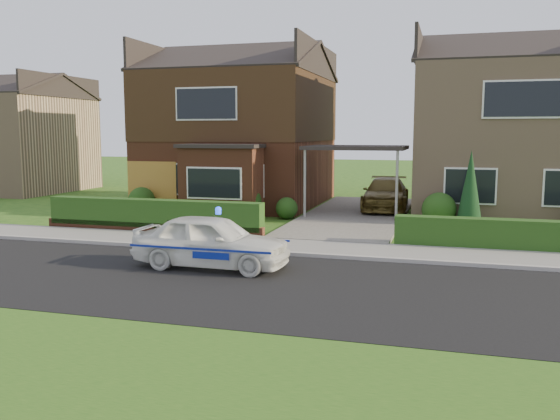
% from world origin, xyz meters
% --- Properties ---
extents(ground, '(120.00, 120.00, 0.00)m').
position_xyz_m(ground, '(0.00, 0.00, 0.00)').
color(ground, '#255015').
rests_on(ground, ground).
extents(road, '(60.00, 6.00, 0.02)m').
position_xyz_m(road, '(0.00, 0.00, 0.00)').
color(road, black).
rests_on(road, ground).
extents(kerb, '(60.00, 0.16, 0.12)m').
position_xyz_m(kerb, '(0.00, 3.05, 0.06)').
color(kerb, '#9E9993').
rests_on(kerb, ground).
extents(sidewalk, '(60.00, 2.00, 0.10)m').
position_xyz_m(sidewalk, '(0.00, 4.10, 0.05)').
color(sidewalk, slate).
rests_on(sidewalk, ground).
extents(grass_verge, '(60.00, 4.00, 0.01)m').
position_xyz_m(grass_verge, '(0.00, -5.00, 0.00)').
color(grass_verge, '#255015').
rests_on(grass_verge, ground).
extents(driveway, '(3.80, 12.00, 0.12)m').
position_xyz_m(driveway, '(0.00, 11.00, 0.06)').
color(driveway, '#666059').
rests_on(driveway, ground).
extents(house_left, '(7.50, 9.53, 7.25)m').
position_xyz_m(house_left, '(-5.78, 13.90, 3.81)').
color(house_left, brown).
rests_on(house_left, ground).
extents(house_right, '(7.50, 8.06, 7.25)m').
position_xyz_m(house_right, '(5.80, 13.99, 3.66)').
color(house_right, tan).
rests_on(house_right, ground).
extents(carport_link, '(3.80, 3.00, 2.77)m').
position_xyz_m(carport_link, '(0.00, 10.95, 2.66)').
color(carport_link, black).
rests_on(carport_link, ground).
extents(garage_door, '(2.20, 0.10, 2.10)m').
position_xyz_m(garage_door, '(-8.25, 9.96, 1.05)').
color(garage_door, '#895F1E').
rests_on(garage_door, ground).
extents(dwarf_wall, '(7.70, 0.25, 0.36)m').
position_xyz_m(dwarf_wall, '(-5.80, 5.30, 0.18)').
color(dwarf_wall, brown).
rests_on(dwarf_wall, ground).
extents(hedge_left, '(7.50, 0.55, 0.90)m').
position_xyz_m(hedge_left, '(-5.80, 5.45, 0.00)').
color(hedge_left, black).
rests_on(hedge_left, ground).
extents(hedge_right, '(7.50, 0.55, 0.80)m').
position_xyz_m(hedge_right, '(5.80, 5.35, 0.00)').
color(hedge_right, black).
rests_on(hedge_right, ground).
extents(shrub_left_far, '(1.08, 1.08, 1.08)m').
position_xyz_m(shrub_left_far, '(-8.50, 9.50, 0.54)').
color(shrub_left_far, black).
rests_on(shrub_left_far, ground).
extents(shrub_left_mid, '(1.32, 1.32, 1.32)m').
position_xyz_m(shrub_left_mid, '(-4.00, 9.30, 0.66)').
color(shrub_left_mid, black).
rests_on(shrub_left_mid, ground).
extents(shrub_left_near, '(0.84, 0.84, 0.84)m').
position_xyz_m(shrub_left_near, '(-2.40, 9.60, 0.42)').
color(shrub_left_near, black).
rests_on(shrub_left_near, ground).
extents(shrub_right_near, '(1.20, 1.20, 1.20)m').
position_xyz_m(shrub_right_near, '(3.20, 9.40, 0.60)').
color(shrub_right_near, black).
rests_on(shrub_right_near, ground).
extents(conifer_a, '(0.90, 0.90, 2.60)m').
position_xyz_m(conifer_a, '(4.20, 9.20, 1.30)').
color(conifer_a, black).
rests_on(conifer_a, ground).
extents(neighbour_left, '(6.50, 7.00, 5.20)m').
position_xyz_m(neighbour_left, '(-20.00, 16.00, 2.60)').
color(neighbour_left, tan).
rests_on(neighbour_left, ground).
extents(police_car, '(3.51, 3.85, 1.47)m').
position_xyz_m(police_car, '(-1.97, 1.20, 0.65)').
color(police_car, white).
rests_on(police_car, ground).
extents(driveway_car, '(1.98, 4.47, 1.27)m').
position_xyz_m(driveway_car, '(1.00, 12.66, 0.76)').
color(driveway_car, brown).
rests_on(driveway_car, driveway).
extents(potted_plant_a, '(0.52, 0.44, 0.84)m').
position_xyz_m(potted_plant_a, '(-3.88, 6.91, 0.42)').
color(potted_plant_a, gray).
rests_on(potted_plant_a, ground).
extents(potted_plant_b, '(0.50, 0.45, 0.76)m').
position_xyz_m(potted_plant_b, '(-4.98, 7.14, 0.38)').
color(potted_plant_b, gray).
rests_on(potted_plant_b, ground).
extents(potted_plant_c, '(0.55, 0.55, 0.72)m').
position_xyz_m(potted_plant_c, '(-6.47, 8.51, 0.36)').
color(potted_plant_c, gray).
rests_on(potted_plant_c, ground).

